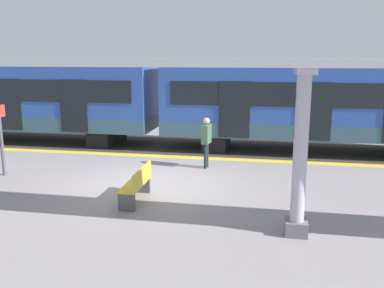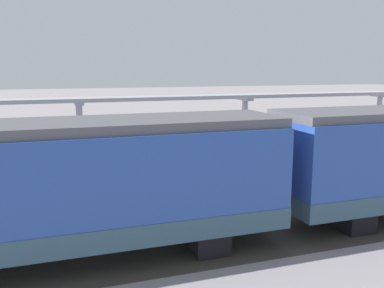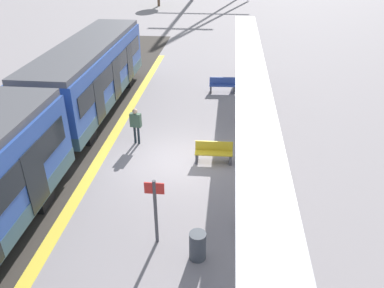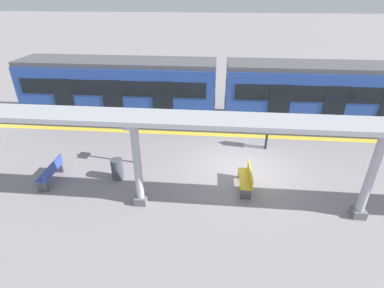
# 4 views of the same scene
# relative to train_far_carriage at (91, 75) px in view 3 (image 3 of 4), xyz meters

# --- Properties ---
(ground_plane) EXTENTS (176.00, 176.00, 0.00)m
(ground_plane) POSITION_rel_train_far_carriage_xyz_m (4.90, -4.79, -1.82)
(ground_plane) COLOR gray
(tactile_edge_strip) EXTENTS (0.43, 29.70, 0.01)m
(tactile_edge_strip) POSITION_rel_train_far_carriage_xyz_m (1.81, -4.79, -1.82)
(tactile_edge_strip) COLOR yellow
(tactile_edge_strip) RESTS_ON ground
(trackbed) EXTENTS (3.20, 41.70, 0.01)m
(trackbed) POSITION_rel_train_far_carriage_xyz_m (-0.01, -4.79, -1.82)
(trackbed) COLOR #38332D
(trackbed) RESTS_ON ground
(train_far_carriage) EXTENTS (2.65, 11.06, 3.48)m
(train_far_carriage) POSITION_rel_train_far_carriage_xyz_m (0.00, 0.00, 0.00)
(train_far_carriage) COLOR #274A9F
(train_far_carriage) RESTS_ON ground
(canopy_pillar_second) EXTENTS (1.10, 0.44, 3.34)m
(canopy_pillar_second) POSITION_rel_train_far_carriage_xyz_m (7.76, -8.58, -0.13)
(canopy_pillar_second) COLOR slate
(canopy_pillar_second) RESTS_ON ground
(canopy_pillar_third) EXTENTS (1.10, 0.44, 3.34)m
(canopy_pillar_third) POSITION_rel_train_far_carriage_xyz_m (7.76, -0.94, -0.13)
(canopy_pillar_third) COLOR slate
(canopy_pillar_third) RESTS_ON ground
(canopy_pillar_fourth) EXTENTS (1.10, 0.44, 3.34)m
(canopy_pillar_fourth) POSITION_rel_train_far_carriage_xyz_m (7.76, 6.78, -0.13)
(canopy_pillar_fourth) COLOR slate
(canopy_pillar_fourth) RESTS_ON ground
(canopy_beam) EXTENTS (1.20, 24.14, 0.16)m
(canopy_beam) POSITION_rel_train_far_carriage_xyz_m (7.76, -4.89, 1.59)
(canopy_beam) COLOR #A8AAB2
(canopy_beam) RESTS_ON canopy_pillar_nearest
(bench_near_end) EXTENTS (1.52, 0.52, 0.86)m
(bench_near_end) POSITION_rel_train_far_carriage_xyz_m (6.58, 2.99, -1.38)
(bench_near_end) COLOR #3652A5
(bench_near_end) RESTS_ON ground
(bench_mid_platform) EXTENTS (1.51, 0.47, 0.86)m
(bench_mid_platform) POSITION_rel_train_far_carriage_xyz_m (6.47, -4.69, -1.38)
(bench_mid_platform) COLOR gold
(bench_mid_platform) RESTS_ON ground
(trash_bin) EXTENTS (0.48, 0.48, 0.89)m
(trash_bin) POSITION_rel_train_far_carriage_xyz_m (6.27, -9.92, -1.38)
(trash_bin) COLOR #41464E
(trash_bin) RESTS_ON ground
(platform_info_sign) EXTENTS (0.56, 0.10, 2.20)m
(platform_info_sign) POSITION_rel_train_far_carriage_xyz_m (5.02, -9.39, -0.50)
(platform_info_sign) COLOR #4C4C51
(platform_info_sign) RESTS_ON ground
(passenger_waiting_near_edge) EXTENTS (0.50, 0.28, 1.64)m
(passenger_waiting_near_edge) POSITION_rel_train_far_carriage_xyz_m (3.05, -3.49, -0.80)
(passenger_waiting_near_edge) COLOR #1B272F
(passenger_waiting_near_edge) RESTS_ON ground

